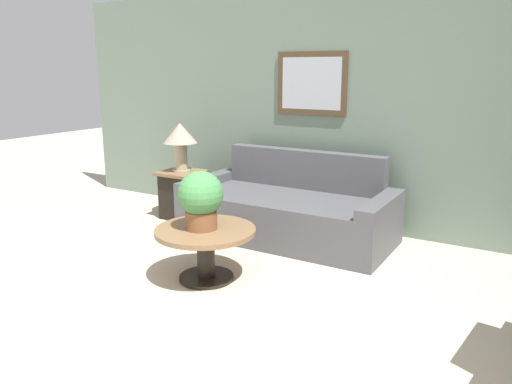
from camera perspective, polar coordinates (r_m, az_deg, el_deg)
name	(u,v)px	position (r m, az deg, el deg)	size (l,w,h in m)	color
ground_plane	(158,381)	(3.09, -11.09, -20.40)	(20.00, 20.00, 0.00)	#BCAD93
wall_back	(362,110)	(5.43, 11.99, 9.16)	(7.83, 0.09, 2.60)	slate
couch_main	(288,211)	(5.22, 3.72, -2.18)	(2.16, 1.00, 0.87)	#4C4C51
coffee_table	(206,243)	(4.18, -5.78, -5.77)	(0.84, 0.84, 0.45)	black
side_table	(182,194)	(5.96, -8.43, -0.22)	(0.47, 0.47, 0.56)	black
table_lamp	(180,138)	(5.84, -8.66, 6.18)	(0.39, 0.39, 0.56)	tan
potted_plant_on_table	(201,198)	(4.07, -6.35, -0.72)	(0.37, 0.37, 0.48)	brown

